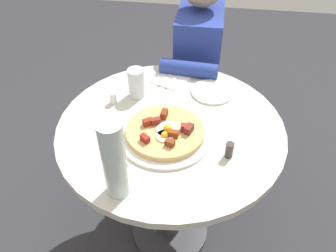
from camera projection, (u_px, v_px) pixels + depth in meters
name	position (u px, v px, depth m)	size (l,w,h in m)	color
ground_plane	(170.00, 230.00, 1.75)	(6.00, 6.00, 0.00)	#2D2D33
dining_table	(170.00, 156.00, 1.37)	(0.86, 0.86, 0.74)	beige
person_seated	(196.00, 84.00, 1.87)	(0.52, 0.30, 1.14)	#2D2D33
pizza_plate	(165.00, 135.00, 1.20)	(0.34, 0.34, 0.01)	white
breakfast_pizza	(165.00, 131.00, 1.19)	(0.28, 0.28, 0.05)	tan
bread_plate	(212.00, 92.00, 1.40)	(0.18, 0.18, 0.01)	silver
napkin	(173.00, 77.00, 1.49)	(0.17, 0.14, 0.00)	white
fork	(176.00, 78.00, 1.48)	(0.18, 0.01, 0.01)	silver
knife	(169.00, 75.00, 1.49)	(0.18, 0.01, 0.01)	silver
water_glass	(136.00, 83.00, 1.35)	(0.07, 0.07, 0.12)	silver
water_bottle	(114.00, 160.00, 0.94)	(0.07, 0.07, 0.27)	silver
salt_shaker	(113.00, 98.00, 1.34)	(0.03, 0.03, 0.05)	white
pepper_shaker	(229.00, 150.00, 1.11)	(0.03, 0.03, 0.06)	#3F3833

